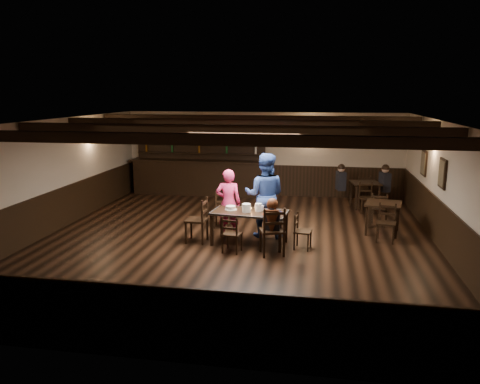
% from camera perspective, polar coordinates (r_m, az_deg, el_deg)
% --- Properties ---
extents(ground, '(10.00, 10.00, 0.00)m').
position_cam_1_polar(ground, '(10.76, -0.56, -5.90)').
color(ground, black).
rests_on(ground, ground).
extents(room_shell, '(9.02, 10.02, 2.71)m').
position_cam_1_polar(room_shell, '(10.39, -0.49, 3.35)').
color(room_shell, beige).
rests_on(room_shell, ground).
extents(dining_table, '(1.73, 1.00, 0.75)m').
position_cam_1_polar(dining_table, '(10.31, 1.17, -2.78)').
color(dining_table, black).
rests_on(dining_table, ground).
extents(chair_near_left, '(0.43, 0.41, 0.80)m').
position_cam_1_polar(chair_near_left, '(9.80, -1.12, -4.87)').
color(chair_near_left, black).
rests_on(chair_near_left, ground).
extents(chair_near_right, '(0.60, 0.59, 1.03)m').
position_cam_1_polar(chair_near_right, '(9.61, 4.06, -4.37)').
color(chair_near_right, black).
rests_on(chair_near_right, ground).
extents(chair_end_left, '(0.46, 0.49, 1.01)m').
position_cam_1_polar(chair_end_left, '(10.53, -4.87, -3.00)').
color(chair_end_left, black).
rests_on(chair_end_left, ground).
extents(chair_end_right, '(0.40, 0.41, 0.78)m').
position_cam_1_polar(chair_end_right, '(10.16, 7.30, -4.40)').
color(chair_end_right, black).
rests_on(chair_end_right, ground).
extents(chair_far_pushed, '(0.43, 0.41, 0.87)m').
position_cam_1_polar(chair_far_pushed, '(11.74, -2.16, -1.79)').
color(chair_far_pushed, black).
rests_on(chair_far_pushed, ground).
extents(woman_pink, '(0.62, 0.44, 1.59)m').
position_cam_1_polar(woman_pink, '(10.88, -1.42, -1.35)').
color(woman_pink, '#E1344D').
rests_on(woman_pink, ground).
extents(man_blue, '(0.98, 0.77, 1.97)m').
position_cam_1_polar(man_blue, '(10.84, 3.03, -0.40)').
color(man_blue, navy).
rests_on(man_blue, ground).
extents(seated_person, '(0.32, 0.48, 0.78)m').
position_cam_1_polar(seated_person, '(9.63, 3.95, -3.08)').
color(seated_person, black).
rests_on(seated_person, ground).
extents(cake, '(0.27, 0.27, 0.09)m').
position_cam_1_polar(cake, '(10.44, -1.14, -1.95)').
color(cake, white).
rests_on(cake, dining_table).
extents(plate_stack_a, '(0.19, 0.19, 0.18)m').
position_cam_1_polar(plate_stack_a, '(10.23, 0.79, -1.94)').
color(plate_stack_a, white).
rests_on(plate_stack_a, dining_table).
extents(plate_stack_b, '(0.15, 0.15, 0.17)m').
position_cam_1_polar(plate_stack_b, '(10.31, 2.24, -1.87)').
color(plate_stack_b, white).
rests_on(plate_stack_b, dining_table).
extents(tea_light, '(0.06, 0.06, 0.06)m').
position_cam_1_polar(tea_light, '(10.41, 1.31, -2.08)').
color(tea_light, '#A5A8AD').
rests_on(tea_light, dining_table).
extents(salt_shaker, '(0.04, 0.04, 0.10)m').
position_cam_1_polar(salt_shaker, '(10.14, 3.19, -2.32)').
color(salt_shaker, silver).
rests_on(salt_shaker, dining_table).
extents(pepper_shaker, '(0.04, 0.04, 0.09)m').
position_cam_1_polar(pepper_shaker, '(10.17, 3.10, -2.32)').
color(pepper_shaker, '#A5A8AD').
rests_on(pepper_shaker, dining_table).
extents(drink_glass, '(0.07, 0.07, 0.12)m').
position_cam_1_polar(drink_glass, '(10.37, 2.69, -1.96)').
color(drink_glass, silver).
rests_on(drink_glass, dining_table).
extents(menu_red, '(0.39, 0.33, 0.00)m').
position_cam_1_polar(menu_red, '(10.09, 3.84, -2.69)').
color(menu_red, maroon).
rests_on(menu_red, dining_table).
extents(menu_blue, '(0.37, 0.36, 0.00)m').
position_cam_1_polar(menu_blue, '(10.31, 4.32, -2.37)').
color(menu_blue, '#0E0D45').
rests_on(menu_blue, dining_table).
extents(bar_counter, '(4.52, 0.70, 2.20)m').
position_cam_1_polar(bar_counter, '(15.51, -4.97, 2.39)').
color(bar_counter, black).
rests_on(bar_counter, ground).
extents(back_table_a, '(0.96, 0.96, 0.75)m').
position_cam_1_polar(back_table_a, '(11.63, 17.06, -1.75)').
color(back_table_a, black).
rests_on(back_table_a, ground).
extents(back_table_b, '(0.91, 0.91, 0.75)m').
position_cam_1_polar(back_table_b, '(14.15, 15.00, 0.76)').
color(back_table_b, black).
rests_on(back_table_b, ground).
extents(bg_patron_left, '(0.30, 0.42, 0.78)m').
position_cam_1_polar(bg_patron_left, '(14.19, 12.21, 1.79)').
color(bg_patron_left, black).
rests_on(bg_patron_left, ground).
extents(bg_patron_right, '(0.32, 0.43, 0.80)m').
position_cam_1_polar(bg_patron_right, '(14.31, 17.25, 1.64)').
color(bg_patron_right, black).
rests_on(bg_patron_right, ground).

